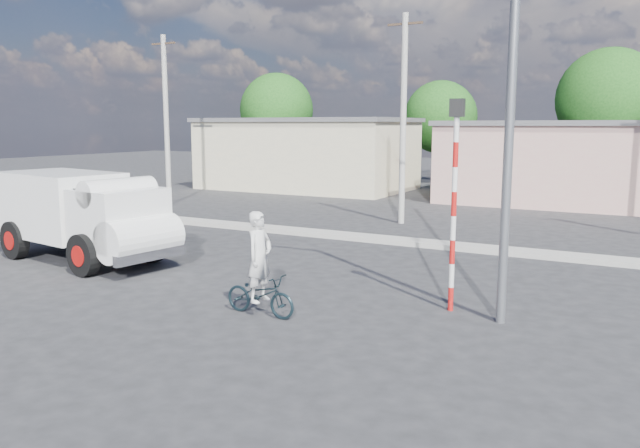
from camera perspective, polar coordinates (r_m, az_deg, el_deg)
The scene contains 10 objects.
ground_plane at distance 13.41m, azimuth -3.43°, elevation -7.62°, with size 120.00×120.00×0.00m, color #262628.
median at distance 20.42m, azimuth 8.57°, elevation -1.66°, with size 40.00×0.80×0.16m, color #99968E.
truck at distance 18.76m, azimuth -20.74°, elevation 0.91°, with size 6.27×3.09×2.48m.
bicycle at distance 12.80m, azimuth -5.49°, elevation -6.45°, with size 0.57×1.64×0.86m, color black.
cyclist at distance 12.68m, azimuth -5.52°, elevation -4.32°, with size 0.67×0.44×1.84m, color silver.
traffic_pole at distance 12.96m, azimuth 12.20°, elevation 3.32°, with size 0.28×0.18×4.36m.
streetlight at distance 12.42m, azimuth 16.44°, elevation 13.86°, with size 2.34×0.22×9.00m.
building_row at distance 33.41m, azimuth 18.81°, elevation 5.65°, with size 37.80×7.30×4.44m.
tree_row at distance 39.46m, azimuth 24.55°, elevation 9.93°, with size 43.62×7.43×8.42m.
utility_poles at distance 23.15m, azimuth 19.98°, elevation 9.08°, with size 35.40×0.24×8.00m.
Camera 1 is at (6.85, -10.87, 3.85)m, focal length 35.00 mm.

